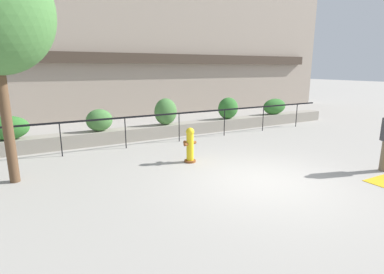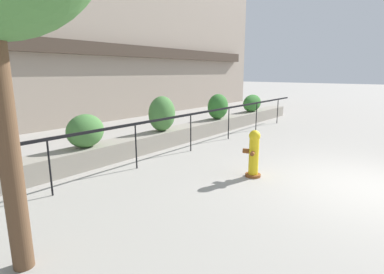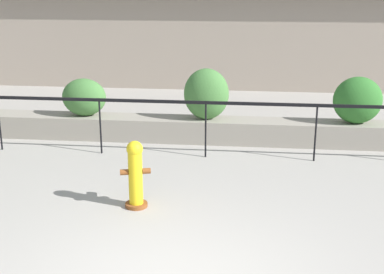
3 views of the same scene
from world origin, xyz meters
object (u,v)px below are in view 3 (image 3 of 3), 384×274
at_px(hedge_bush_1, 84,97).
at_px(fire_hydrant, 135,174).
at_px(hedge_bush_2, 206,94).
at_px(hedge_bush_3, 358,100).

xyz_separation_m(hedge_bush_1, fire_hydrant, (1.94, -3.63, -0.37)).
distance_m(hedge_bush_2, fire_hydrant, 3.75).
bearing_deg(hedge_bush_2, hedge_bush_3, 0.00).
relative_size(hedge_bush_2, fire_hydrant, 1.03).
xyz_separation_m(hedge_bush_3, fire_hydrant, (-3.97, -3.63, -0.45)).
relative_size(hedge_bush_1, hedge_bush_3, 0.97).
bearing_deg(hedge_bush_1, hedge_bush_2, 0.00).
distance_m(hedge_bush_2, hedge_bush_3, 3.18).
bearing_deg(hedge_bush_3, hedge_bush_1, 180.00).
bearing_deg(hedge_bush_3, fire_hydrant, -137.53).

